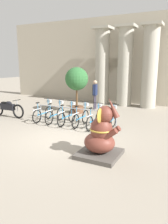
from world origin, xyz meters
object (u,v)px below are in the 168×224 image
bicycle_0 (44,113)px  bicycle_4 (95,119)px  person_pedestrian (95,92)px  potted_tree (77,82)px  bicycle_5 (110,121)px  bicycle_1 (55,114)px  motorcycle (8,108)px  elephant_statue (101,137)px  bicycle_3 (81,117)px  bicycle_2 (67,116)px

bicycle_0 → bicycle_4: size_ratio=1.00×
person_pedestrian → potted_tree: potted_tree is taller
bicycle_5 → person_pedestrian: 4.41m
bicycle_0 → bicycle_4: (2.77, -0.02, 0.00)m
bicycle_1 → motorcycle: size_ratio=0.73×
bicycle_5 → person_pedestrian: size_ratio=0.90×
bicycle_1 → bicycle_0: bearing=-178.3°
bicycle_4 → potted_tree: size_ratio=0.62×
elephant_statue → motorcycle: 6.79m
bicycle_1 → elephant_statue: elephant_statue is taller
bicycle_3 → elephant_statue: size_ratio=0.86×
bicycle_0 → bicycle_5: (3.46, 0.04, 0.00)m
motorcycle → bicycle_1: bearing=4.8°
bicycle_4 → potted_tree: (-2.17, 2.34, 1.37)m
bicycle_2 → bicycle_4: size_ratio=1.00×
bicycle_0 → bicycle_5: same height
bicycle_1 → bicycle_2: 0.69m
bicycle_3 → bicycle_5: same height
motorcycle → person_pedestrian: (3.27, 3.92, 0.61)m
bicycle_0 → bicycle_4: bearing=-0.3°
bicycle_0 → bicycle_4: 2.77m
potted_tree → elephant_statue: bearing=-54.4°
bicycle_0 → bicycle_1: same height
bicycle_5 → potted_tree: potted_tree is taller
potted_tree → motorcycle: bearing=-137.3°
bicycle_5 → person_pedestrian: (-2.35, 3.67, 0.68)m
bicycle_5 → motorcycle: bicycle_5 is taller
bicycle_1 → potted_tree: potted_tree is taller
motorcycle → person_pedestrian: bearing=50.2°
bicycle_0 → potted_tree: size_ratio=0.62×
bicycle_0 → person_pedestrian: bearing=73.3°
bicycle_2 → bicycle_3: (0.69, 0.06, 0.00)m
bicycle_1 → bicycle_3: 1.38m
bicycle_1 → elephant_statue: size_ratio=0.86×
bicycle_1 → bicycle_5: same height
bicycle_3 → person_pedestrian: (-0.96, 3.67, 0.68)m
bicycle_2 → potted_tree: size_ratio=0.62×
person_pedestrian → potted_tree: bearing=-110.4°
bicycle_1 → motorcycle: bearing=-175.2°
bicycle_2 → bicycle_4: bearing=0.2°
elephant_statue → person_pedestrian: (-3.06, 6.37, 0.45)m
bicycle_0 → elephant_statue: (4.17, -2.66, 0.23)m
person_pedestrian → potted_tree: (-0.51, -1.38, 0.69)m
bicycle_5 → elephant_statue: size_ratio=0.86×
bicycle_0 → potted_tree: 2.77m
elephant_statue → bicycle_3: bearing=127.8°
bicycle_5 → potted_tree: 3.91m
bicycle_1 → bicycle_4: (2.08, -0.04, 0.00)m
bicycle_2 → motorcycle: 3.55m
bicycle_1 → motorcycle: 2.86m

